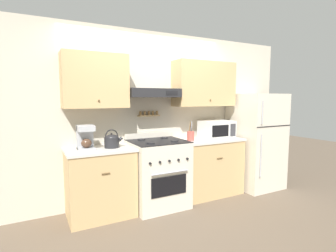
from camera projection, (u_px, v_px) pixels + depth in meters
The scene contains 10 objects.
ground_plane at pixel (166, 212), 3.59m from camera, with size 16.00×16.00×0.00m, color brown.
wall_back at pixel (151, 107), 3.97m from camera, with size 5.20×0.46×2.55m.
counter_left at pixel (100, 182), 3.44m from camera, with size 0.86×0.62×0.91m.
counter_right at pixel (208, 166), 4.24m from camera, with size 1.07×0.62×0.91m.
stove_range at pixel (158, 173), 3.77m from camera, with size 0.77×0.72×1.04m.
refrigerator at pixel (256, 141), 4.57m from camera, with size 0.76×0.78×1.63m.
tea_kettle at pixel (112, 141), 3.45m from camera, with size 0.25×0.19×0.24m.
coffee_maker at pixel (86, 137), 3.31m from camera, with size 0.20×0.23×0.31m.
microwave at pixel (217, 129), 4.27m from camera, with size 0.53×0.36×0.28m.
utensil_crock at pixel (191, 135), 4.02m from camera, with size 0.11×0.11×0.30m.
Camera 1 is at (-1.58, -3.06, 1.56)m, focal length 28.00 mm.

